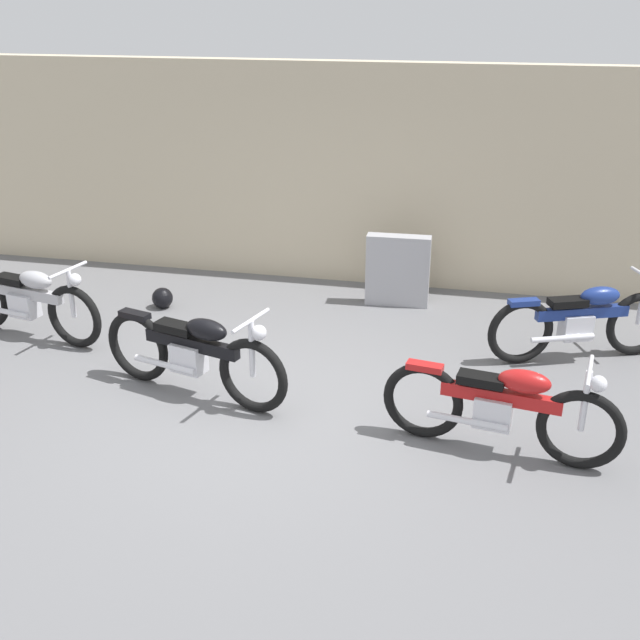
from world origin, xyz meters
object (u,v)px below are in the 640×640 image
(motorcycle_black, at_px, (194,353))
(motorcycle_blue, at_px, (582,321))
(stone_marker, at_px, (398,271))
(helmet, at_px, (162,298))
(motorcycle_silver, at_px, (28,301))
(motorcycle_red, at_px, (502,407))

(motorcycle_black, distance_m, motorcycle_blue, 4.11)
(stone_marker, bearing_deg, helmet, -165.01)
(helmet, relative_size, motorcycle_silver, 0.13)
(motorcycle_red, distance_m, motorcycle_silver, 5.43)
(motorcycle_black, bearing_deg, stone_marker, 75.57)
(motorcycle_blue, bearing_deg, motorcycle_silver, 165.42)
(motorcycle_black, distance_m, motorcycle_silver, 2.53)
(motorcycle_black, bearing_deg, helmet, 136.49)
(helmet, relative_size, motorcycle_black, 0.13)
(motorcycle_black, bearing_deg, motorcycle_silver, 174.31)
(stone_marker, distance_m, motorcycle_silver, 4.42)
(stone_marker, relative_size, helmet, 3.45)
(motorcycle_red, bearing_deg, motorcycle_black, -178.66)
(motorcycle_black, distance_m, motorcycle_red, 2.95)
(motorcycle_silver, bearing_deg, motorcycle_red, -1.83)
(stone_marker, height_order, motorcycle_silver, motorcycle_silver)
(stone_marker, xyz_separation_m, motorcycle_red, (1.30, -3.22, -0.01))
(stone_marker, height_order, motorcycle_black, motorcycle_black)
(motorcycle_black, bearing_deg, motorcycle_blue, 39.55)
(motorcycle_blue, height_order, motorcycle_silver, motorcycle_silver)
(motorcycle_blue, bearing_deg, motorcycle_red, -133.68)
(helmet, xyz_separation_m, motorcycle_blue, (5.00, -0.38, 0.32))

